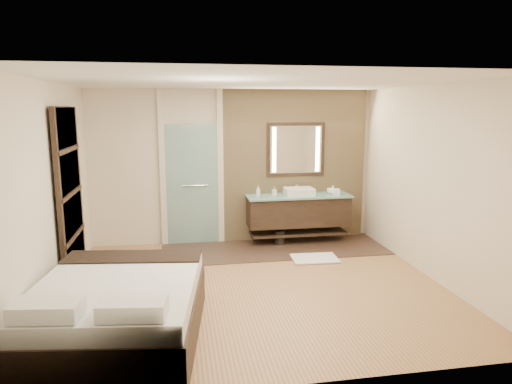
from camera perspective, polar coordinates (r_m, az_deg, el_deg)
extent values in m
plane|color=brown|center=(6.29, -0.01, -11.76)|extent=(5.00, 5.00, 0.00)
cube|color=#35241D|center=(7.88, 2.31, -7.08)|extent=(3.80, 1.30, 0.01)
cube|color=tan|center=(8.29, 4.87, 3.29)|extent=(2.60, 0.08, 2.70)
cube|color=black|center=(8.15, 5.31, -2.42)|extent=(1.80, 0.50, 0.50)
cube|color=black|center=(8.24, 5.26, -5.06)|extent=(1.71, 0.45, 0.04)
cube|color=#88D0C1|center=(8.07, 5.38, -0.51)|extent=(1.85, 0.55, 0.03)
cube|color=white|center=(8.05, 5.39, 0.05)|extent=(0.50, 0.38, 0.13)
cylinder|color=silver|center=(8.23, 5.04, 0.42)|extent=(0.03, 0.03, 0.18)
cylinder|color=silver|center=(8.18, 5.12, 0.92)|extent=(0.02, 0.10, 0.02)
cube|color=black|center=(8.21, 4.99, 5.32)|extent=(1.06, 0.03, 0.96)
cube|color=white|center=(8.19, 5.02, 5.31)|extent=(0.94, 0.01, 0.84)
cube|color=#FAEBBC|center=(8.09, 2.28, 5.28)|extent=(0.07, 0.01, 0.80)
cube|color=#FAEBBC|center=(8.30, 7.71, 5.32)|extent=(0.07, 0.01, 0.80)
cube|color=silver|center=(8.05, -7.98, 0.86)|extent=(0.90, 0.05, 2.10)
cylinder|color=silver|center=(8.01, -7.61, 0.81)|extent=(0.45, 0.03, 0.03)
cube|color=beige|center=(8.02, -11.61, 2.87)|extent=(0.10, 0.08, 2.70)
cube|color=beige|center=(8.05, -4.47, 3.08)|extent=(0.10, 0.08, 2.70)
cube|color=black|center=(6.61, -22.23, -0.62)|extent=(0.06, 1.20, 2.40)
cube|color=beige|center=(6.80, -21.57, -7.50)|extent=(0.02, 1.06, 0.52)
cube|color=beige|center=(6.65, -21.91, -2.67)|extent=(0.02, 1.06, 0.52)
cube|color=beige|center=(6.55, -22.26, 2.34)|extent=(0.02, 1.06, 0.52)
cube|color=beige|center=(6.50, -22.62, 7.47)|extent=(0.02, 1.06, 0.52)
cube|color=black|center=(5.11, -16.82, -14.94)|extent=(1.90, 2.25, 0.45)
cube|color=silver|center=(4.99, -17.02, -11.64)|extent=(1.84, 2.19, 0.18)
cube|color=black|center=(5.65, -15.10, -7.89)|extent=(1.63, 0.67, 0.04)
cube|color=silver|center=(4.32, -24.69, -13.20)|extent=(0.60, 0.38, 0.14)
cube|color=silver|center=(4.10, -15.12, -13.83)|extent=(0.60, 0.38, 0.14)
cube|color=silver|center=(7.41, 7.35, -8.22)|extent=(0.74, 0.54, 0.02)
cylinder|color=black|center=(8.11, 2.94, -5.69)|extent=(0.24, 0.24, 0.25)
cube|color=white|center=(8.21, 9.97, 0.02)|extent=(0.13, 0.13, 0.10)
imported|color=silver|center=(7.86, 0.28, 0.09)|extent=(0.08, 0.08, 0.20)
imported|color=#B2B2B2|center=(8.00, 2.31, 0.10)|extent=(0.08, 0.08, 0.16)
imported|color=#C0F1E9|center=(8.22, 9.58, 0.26)|extent=(0.16, 0.16, 0.16)
imported|color=white|center=(8.29, 9.28, 0.14)|extent=(0.15, 0.15, 0.10)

